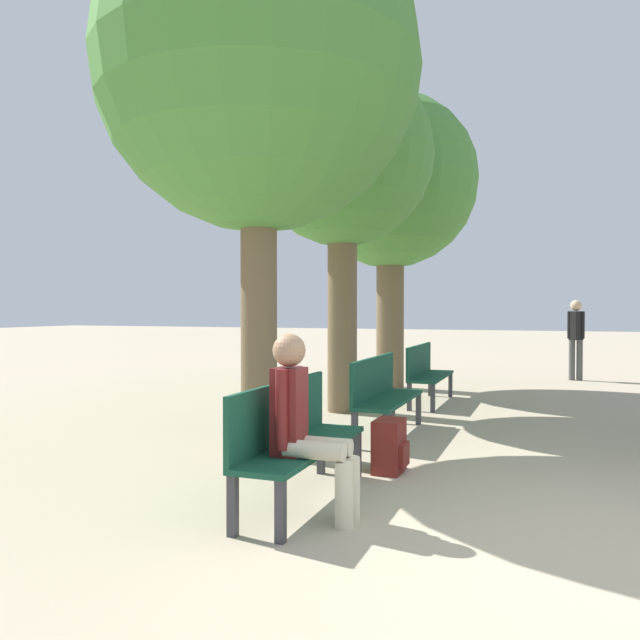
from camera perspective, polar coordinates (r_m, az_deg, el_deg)
name	(u,v)px	position (r m, az deg, el deg)	size (l,w,h in m)	color
ground_plane	(610,563)	(4.18, 24.97, -19.48)	(80.00, 80.00, 0.00)	tan
bench_row_0	(293,433)	(4.80, -2.48, -10.27)	(0.43, 1.71, 0.90)	#144733
bench_row_1	(382,390)	(7.26, 5.69, -6.42)	(0.43, 1.71, 0.90)	#144733
bench_row_2	(426,370)	(9.81, 9.63, -4.49)	(0.43, 1.71, 0.90)	#144733
tree_row_0	(258,71)	(6.80, -5.65, 21.68)	(3.28, 3.28, 5.52)	brown
tree_row_1	(342,159)	(9.10, 2.06, 14.49)	(2.58, 2.58, 4.93)	brown
tree_row_2	(390,184)	(11.74, 6.45, 12.25)	(3.17, 3.17, 5.38)	brown
person_seated	(304,421)	(4.38, -1.43, -9.22)	(0.61, 0.35, 1.29)	beige
backpack	(390,446)	(5.71, 6.40, -11.39)	(0.28, 0.36, 0.47)	maroon
pedestrian_mid	(576,334)	(13.75, 22.36, -1.22)	(0.33, 0.29, 1.64)	#4C4C4C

